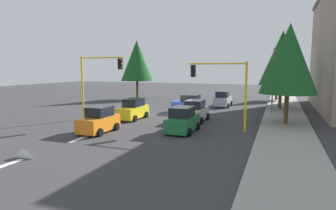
{
  "coord_description": "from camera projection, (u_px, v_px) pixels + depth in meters",
  "views": [
    {
      "loc": [
        28.36,
        9.84,
        4.93
      ],
      "look_at": [
        1.56,
        -0.55,
        1.2
      ],
      "focal_mm": 30.71,
      "sensor_mm": 36.0,
      "label": 1
    }
  ],
  "objects": [
    {
      "name": "ground_plane",
      "position": [
        178.0,
        115.0,
        30.38
      ],
      "size": [
        120.0,
        120.0,
        0.0
      ],
      "primitive_type": "plane",
      "color": "#353538"
    },
    {
      "name": "sidewalk_kerb",
      "position": [
        284.0,
        113.0,
        31.24
      ],
      "size": [
        80.0,
        4.0,
        0.15
      ],
      "primitive_type": "cube",
      "color": "gray",
      "rests_on": "ground"
    },
    {
      "name": "lane_arrow_near",
      "position": [
        87.0,
        136.0,
        20.81
      ],
      "size": [
        2.4,
        1.1,
        1.1
      ],
      "color": "silver",
      "rests_on": "ground"
    },
    {
      "name": "lane_arrow_mid",
      "position": [
        17.0,
        161.0,
        15.26
      ],
      "size": [
        2.4,
        1.1,
        1.1
      ],
      "color": "silver",
      "rests_on": "ground"
    },
    {
      "name": "traffic_signal_near_left",
      "position": [
        222.0,
        82.0,
        22.32
      ],
      "size": [
        0.36,
        4.59,
        5.41
      ],
      "color": "yellow",
      "rests_on": "ground"
    },
    {
      "name": "traffic_signal_near_right",
      "position": [
        98.0,
        76.0,
        26.35
      ],
      "size": [
        0.36,
        4.59,
        6.0
      ],
      "color": "yellow",
      "rests_on": "ground"
    },
    {
      "name": "street_lamp_curbside",
      "position": [
        273.0,
        73.0,
        29.87
      ],
      "size": [
        2.15,
        0.28,
        7.0
      ],
      "color": "slate",
      "rests_on": "ground"
    },
    {
      "name": "tree_roadside_mid",
      "position": [
        282.0,
        58.0,
        33.42
      ],
      "size": [
        5.02,
        5.02,
        9.22
      ],
      "color": "brown",
      "rests_on": "ground"
    },
    {
      "name": "tree_opposite_side",
      "position": [
        137.0,
        61.0,
        44.65
      ],
      "size": [
        5.0,
        5.0,
        9.18
      ],
      "color": "brown",
      "rests_on": "ground"
    },
    {
      "name": "tree_roadside_near",
      "position": [
        289.0,
        59.0,
        24.04
      ],
      "size": [
        4.71,
        4.71,
        8.63
      ],
      "color": "brown",
      "rests_on": "ground"
    },
    {
      "name": "tree_roadside_far",
      "position": [
        277.0,
        71.0,
        43.05
      ],
      "size": [
        3.73,
        3.73,
        6.79
      ],
      "color": "brown",
      "rests_on": "ground"
    },
    {
      "name": "car_green",
      "position": [
        183.0,
        121.0,
        22.09
      ],
      "size": [
        3.78,
        2.03,
        1.98
      ],
      "color": "#1E7238",
      "rests_on": "ground"
    },
    {
      "name": "car_white",
      "position": [
        195.0,
        112.0,
        26.66
      ],
      "size": [
        3.88,
        1.98,
        1.98
      ],
      "color": "white",
      "rests_on": "ground"
    },
    {
      "name": "car_blue",
      "position": [
        189.0,
        104.0,
        31.9
      ],
      "size": [
        2.06,
        3.62,
        1.98
      ],
      "color": "blue",
      "rests_on": "ground"
    },
    {
      "name": "car_yellow",
      "position": [
        133.0,
        110.0,
        27.8
      ],
      "size": [
        3.91,
        1.94,
        1.98
      ],
      "color": "yellow",
      "rests_on": "ground"
    },
    {
      "name": "car_orange",
      "position": [
        99.0,
        121.0,
        22.04
      ],
      "size": [
        3.65,
        1.98,
        1.98
      ],
      "color": "orange",
      "rests_on": "ground"
    },
    {
      "name": "car_silver",
      "position": [
        223.0,
        100.0,
        36.74
      ],
      "size": [
        3.83,
        2.03,
        1.98
      ],
      "color": "#B2B5BA",
      "rests_on": "ground"
    }
  ]
}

